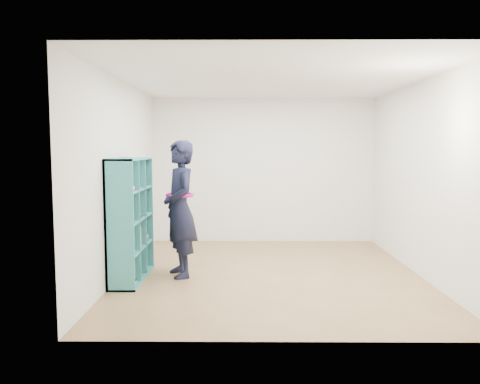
{
  "coord_description": "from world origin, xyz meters",
  "views": [
    {
      "loc": [
        -0.36,
        -6.23,
        1.7
      ],
      "look_at": [
        -0.41,
        0.3,
        1.09
      ],
      "focal_mm": 35.0,
      "sensor_mm": 36.0,
      "label": 1
    }
  ],
  "objects": [
    {
      "name": "smartphone",
      "position": [
        -1.37,
        -0.1,
        1.02
      ],
      "size": [
        0.08,
        0.09,
        0.13
      ],
      "rotation": [
        0.48,
        0.0,
        0.7
      ],
      "color": "silver",
      "rests_on": "person"
    },
    {
      "name": "floor",
      "position": [
        0.0,
        0.0,
        0.0
      ],
      "size": [
        4.5,
        4.5,
        0.0
      ],
      "primitive_type": "plane",
      "color": "brown",
      "rests_on": "ground"
    },
    {
      "name": "bookshelf",
      "position": [
        -1.84,
        -0.25,
        0.77
      ],
      "size": [
        0.35,
        1.18,
        1.58
      ],
      "color": "teal",
      "rests_on": "floor"
    },
    {
      "name": "wall_back",
      "position": [
        0.0,
        2.25,
        1.3
      ],
      "size": [
        4.0,
        0.02,
        2.6
      ],
      "primitive_type": "cube",
      "color": "white",
      "rests_on": "floor"
    },
    {
      "name": "wall_right",
      "position": [
        2.0,
        0.0,
        1.3
      ],
      "size": [
        0.02,
        4.5,
        2.6
      ],
      "primitive_type": "cube",
      "color": "white",
      "rests_on": "floor"
    },
    {
      "name": "person",
      "position": [
        -1.2,
        -0.11,
        0.91
      ],
      "size": [
        0.65,
        0.77,
        1.81
      ],
      "rotation": [
        0.0,
        0.0,
        -1.17
      ],
      "color": "black",
      "rests_on": "floor"
    },
    {
      "name": "ceiling",
      "position": [
        0.0,
        0.0,
        2.6
      ],
      "size": [
        4.5,
        4.5,
        0.0
      ],
      "primitive_type": "plane",
      "color": "white",
      "rests_on": "wall_back"
    },
    {
      "name": "wall_front",
      "position": [
        0.0,
        -2.25,
        1.3
      ],
      "size": [
        4.0,
        0.02,
        2.6
      ],
      "primitive_type": "cube",
      "color": "white",
      "rests_on": "floor"
    },
    {
      "name": "wall_left",
      "position": [
        -2.0,
        0.0,
        1.3
      ],
      "size": [
        0.02,
        4.5,
        2.6
      ],
      "primitive_type": "cube",
      "color": "white",
      "rests_on": "floor"
    }
  ]
}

